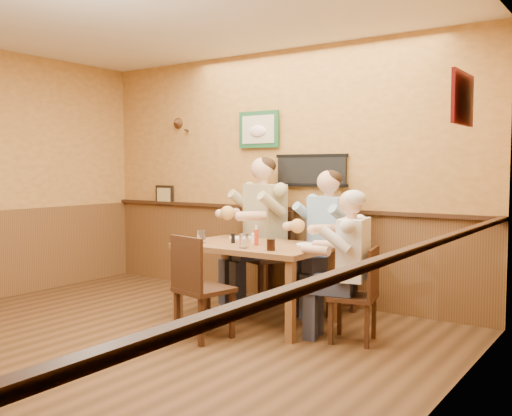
# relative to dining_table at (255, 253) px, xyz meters

# --- Properties ---
(room) EXTENTS (5.02, 5.03, 2.81)m
(room) POSITION_rel_dining_table_xyz_m (-0.31, -1.29, 1.03)
(room) COLOR #372210
(room) RESTS_ON ground
(dining_table) EXTENTS (1.40, 0.90, 0.75)m
(dining_table) POSITION_rel_dining_table_xyz_m (0.00, 0.00, 0.00)
(dining_table) COLOR brown
(dining_table) RESTS_ON ground
(chair_back_left) EXTENTS (0.60, 0.60, 1.00)m
(chair_back_left) POSITION_rel_dining_table_xyz_m (-0.39, 0.75, -0.16)
(chair_back_left) COLOR #3B2212
(chair_back_left) RESTS_ON ground
(chair_back_right) EXTENTS (0.53, 0.53, 0.91)m
(chair_back_right) POSITION_rel_dining_table_xyz_m (0.43, 0.72, -0.20)
(chair_back_right) COLOR #3B2212
(chair_back_right) RESTS_ON ground
(chair_right_end) EXTENTS (0.45, 0.45, 0.81)m
(chair_right_end) POSITION_rel_dining_table_xyz_m (1.06, -0.06, -0.25)
(chair_right_end) COLOR #3B2212
(chair_right_end) RESTS_ON ground
(chair_near_side) EXTENTS (0.49, 0.49, 0.90)m
(chair_near_side) POSITION_rel_dining_table_xyz_m (-0.04, -0.70, -0.21)
(chair_near_side) COLOR #3B2212
(chair_near_side) RESTS_ON ground
(diner_tan_shirt) EXTENTS (0.85, 0.85, 1.43)m
(diner_tan_shirt) POSITION_rel_dining_table_xyz_m (-0.39, 0.75, 0.06)
(diner_tan_shirt) COLOR #C3B686
(diner_tan_shirt) RESTS_ON ground
(diner_blue_polo) EXTENTS (0.76, 0.76, 1.31)m
(diner_blue_polo) POSITION_rel_dining_table_xyz_m (0.43, 0.72, -0.01)
(diner_blue_polo) COLOR #82A6C3
(diner_blue_polo) RESTS_ON ground
(diner_white_elder) EXTENTS (0.64, 0.64, 1.16)m
(diner_white_elder) POSITION_rel_dining_table_xyz_m (1.06, -0.06, -0.08)
(diner_white_elder) COLOR white
(diner_white_elder) RESTS_ON ground
(water_glass_left) EXTENTS (0.10, 0.10, 0.12)m
(water_glass_left) POSITION_rel_dining_table_xyz_m (-0.47, -0.24, 0.15)
(water_glass_left) COLOR white
(water_glass_left) RESTS_ON dining_table
(water_glass_mid) EXTENTS (0.10, 0.10, 0.13)m
(water_glass_mid) POSITION_rel_dining_table_xyz_m (0.08, -0.28, 0.16)
(water_glass_mid) COLOR white
(water_glass_mid) RESTS_ON dining_table
(cola_tumbler) EXTENTS (0.08, 0.08, 0.10)m
(cola_tumbler) POSITION_rel_dining_table_xyz_m (0.37, -0.28, 0.14)
(cola_tumbler) COLOR black
(cola_tumbler) RESTS_ON dining_table
(hot_sauce_bottle) EXTENTS (0.05, 0.05, 0.17)m
(hot_sauce_bottle) POSITION_rel_dining_table_xyz_m (0.07, -0.07, 0.18)
(hot_sauce_bottle) COLOR red
(hot_sauce_bottle) RESTS_ON dining_table
(salt_shaker) EXTENTS (0.05, 0.05, 0.10)m
(salt_shaker) POSITION_rel_dining_table_xyz_m (-0.04, 0.04, 0.14)
(salt_shaker) COLOR white
(salt_shaker) RESTS_ON dining_table
(pepper_shaker) EXTENTS (0.04, 0.04, 0.10)m
(pepper_shaker) POSITION_rel_dining_table_xyz_m (-0.20, -0.08, 0.14)
(pepper_shaker) COLOR black
(pepper_shaker) RESTS_ON dining_table
(plate_far_left) EXTENTS (0.31, 0.31, 0.02)m
(plate_far_left) POSITION_rel_dining_table_xyz_m (-0.35, 0.26, 0.10)
(plate_far_left) COLOR white
(plate_far_left) RESTS_ON dining_table
(plate_far_right) EXTENTS (0.31, 0.31, 0.02)m
(plate_far_right) POSITION_rel_dining_table_xyz_m (0.50, 0.20, 0.10)
(plate_far_right) COLOR white
(plate_far_right) RESTS_ON dining_table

